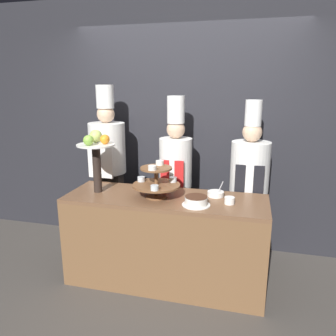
{
  "coord_description": "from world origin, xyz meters",
  "views": [
    {
      "loc": [
        0.72,
        -2.44,
        1.86
      ],
      "look_at": [
        0.0,
        0.41,
        1.11
      ],
      "focal_mm": 35.0,
      "sensor_mm": 36.0,
      "label": 1
    }
  ],
  "objects_px": {
    "serving_bowl_far": "(216,194)",
    "fruit_pedestal": "(96,150)",
    "chef_center_right": "(249,181)",
    "cake_round": "(196,201)",
    "chef_left": "(108,163)",
    "chef_center_left": "(176,173)",
    "cup_white": "(230,200)",
    "tiered_stand": "(156,181)"
  },
  "relations": [
    {
      "from": "serving_bowl_far",
      "to": "fruit_pedestal",
      "type": "bearing_deg",
      "value": -172.84
    },
    {
      "from": "serving_bowl_far",
      "to": "chef_center_right",
      "type": "relative_size",
      "value": 0.09
    },
    {
      "from": "cake_round",
      "to": "chef_center_right",
      "type": "relative_size",
      "value": 0.14
    },
    {
      "from": "chef_left",
      "to": "chef_center_right",
      "type": "distance_m",
      "value": 1.54
    },
    {
      "from": "cake_round",
      "to": "chef_center_left",
      "type": "relative_size",
      "value": 0.14
    },
    {
      "from": "cup_white",
      "to": "serving_bowl_far",
      "type": "xyz_separation_m",
      "value": [
        -0.14,
        0.17,
        -0.01
      ]
    },
    {
      "from": "serving_bowl_far",
      "to": "chef_center_right",
      "type": "distance_m",
      "value": 0.49
    },
    {
      "from": "cake_round",
      "to": "cup_white",
      "type": "height_order",
      "value": "cake_round"
    },
    {
      "from": "fruit_pedestal",
      "to": "chef_center_left",
      "type": "bearing_deg",
      "value": 39.2
    },
    {
      "from": "cup_white",
      "to": "chef_center_left",
      "type": "distance_m",
      "value": 0.83
    },
    {
      "from": "fruit_pedestal",
      "to": "serving_bowl_far",
      "type": "relative_size",
      "value": 3.85
    },
    {
      "from": "cake_round",
      "to": "fruit_pedestal",
      "type": "bearing_deg",
      "value": 171.89
    },
    {
      "from": "serving_bowl_far",
      "to": "chef_left",
      "type": "bearing_deg",
      "value": 162.81
    },
    {
      "from": "cake_round",
      "to": "chef_left",
      "type": "distance_m",
      "value": 1.3
    },
    {
      "from": "chef_center_left",
      "to": "chef_center_right",
      "type": "xyz_separation_m",
      "value": [
        0.76,
        -0.0,
        -0.03
      ]
    },
    {
      "from": "fruit_pedestal",
      "to": "cup_white",
      "type": "relative_size",
      "value": 6.6
    },
    {
      "from": "tiered_stand",
      "to": "serving_bowl_far",
      "type": "height_order",
      "value": "tiered_stand"
    },
    {
      "from": "tiered_stand",
      "to": "cup_white",
      "type": "xyz_separation_m",
      "value": [
        0.66,
        -0.01,
        -0.12
      ]
    },
    {
      "from": "cake_round",
      "to": "chef_center_right",
      "type": "xyz_separation_m",
      "value": [
        0.43,
        0.66,
        0.01
      ]
    },
    {
      "from": "chef_center_right",
      "to": "tiered_stand",
      "type": "bearing_deg",
      "value": -146.04
    },
    {
      "from": "chef_center_left",
      "to": "serving_bowl_far",
      "type": "bearing_deg",
      "value": -39.34
    },
    {
      "from": "fruit_pedestal",
      "to": "cake_round",
      "type": "bearing_deg",
      "value": -8.11
    },
    {
      "from": "tiered_stand",
      "to": "cake_round",
      "type": "bearing_deg",
      "value": -16.42
    },
    {
      "from": "fruit_pedestal",
      "to": "cake_round",
      "type": "distance_m",
      "value": 1.05
    },
    {
      "from": "chef_center_right",
      "to": "chef_center_left",
      "type": "bearing_deg",
      "value": 180.0
    },
    {
      "from": "tiered_stand",
      "to": "fruit_pedestal",
      "type": "distance_m",
      "value": 0.64
    },
    {
      "from": "fruit_pedestal",
      "to": "cup_white",
      "type": "xyz_separation_m",
      "value": [
        1.25,
        -0.03,
        -0.37
      ]
    },
    {
      "from": "chef_left",
      "to": "chef_center_left",
      "type": "distance_m",
      "value": 0.78
    },
    {
      "from": "fruit_pedestal",
      "to": "chef_center_left",
      "type": "relative_size",
      "value": 0.33
    },
    {
      "from": "cup_white",
      "to": "chef_left",
      "type": "relative_size",
      "value": 0.05
    },
    {
      "from": "chef_left",
      "to": "cup_white",
      "type": "bearing_deg",
      "value": -21.93
    },
    {
      "from": "fruit_pedestal",
      "to": "cup_white",
      "type": "height_order",
      "value": "fruit_pedestal"
    },
    {
      "from": "serving_bowl_far",
      "to": "chef_left",
      "type": "distance_m",
      "value": 1.31
    },
    {
      "from": "fruit_pedestal",
      "to": "tiered_stand",
      "type": "bearing_deg",
      "value": -2.45
    },
    {
      "from": "serving_bowl_far",
      "to": "chef_center_left",
      "type": "bearing_deg",
      "value": 140.66
    },
    {
      "from": "chef_center_right",
      "to": "fruit_pedestal",
      "type": "bearing_deg",
      "value": -159.55
    },
    {
      "from": "tiered_stand",
      "to": "cake_round",
      "type": "relative_size",
      "value": 1.79
    },
    {
      "from": "fruit_pedestal",
      "to": "chef_center_right",
      "type": "relative_size",
      "value": 0.34
    },
    {
      "from": "cup_white",
      "to": "serving_bowl_far",
      "type": "bearing_deg",
      "value": 128.83
    },
    {
      "from": "cup_white",
      "to": "cake_round",
      "type": "bearing_deg",
      "value": -158.57
    },
    {
      "from": "cake_round",
      "to": "cup_white",
      "type": "distance_m",
      "value": 0.29
    },
    {
      "from": "cup_white",
      "to": "chef_left",
      "type": "xyz_separation_m",
      "value": [
        -1.38,
        0.56,
        0.12
      ]
    }
  ]
}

